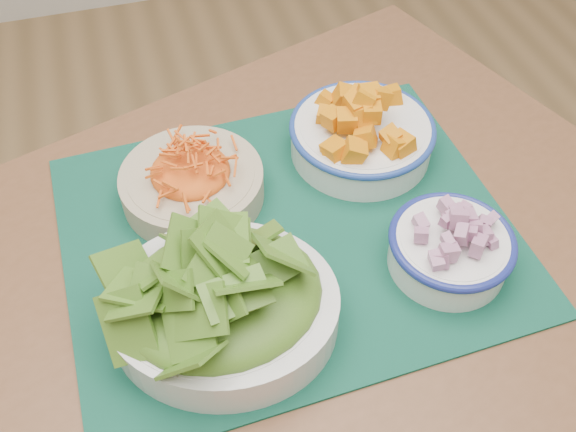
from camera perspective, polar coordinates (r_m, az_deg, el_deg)
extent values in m
cube|color=brown|center=(0.81, -3.64, -6.86)|extent=(1.32, 1.08, 0.04)
cylinder|color=brown|center=(1.46, 7.22, 2.95)|extent=(0.06, 0.06, 0.71)
cube|color=#073025|center=(0.84, 0.00, -1.44)|extent=(0.58, 0.48, 0.00)
cylinder|color=tan|center=(0.87, -8.48, 2.75)|extent=(0.23, 0.23, 0.04)
ellipsoid|color=orange|center=(0.84, -8.77, 4.52)|extent=(0.17, 0.17, 0.03)
cylinder|color=white|center=(0.93, 6.52, 6.85)|extent=(0.22, 0.22, 0.05)
torus|color=#203E93|center=(0.91, 6.64, 7.83)|extent=(0.21, 0.21, 0.01)
ellipsoid|color=orange|center=(0.90, 6.79, 9.09)|extent=(0.18, 0.18, 0.04)
ellipsoid|color=#326115|center=(0.68, -6.14, -5.46)|extent=(0.23, 0.19, 0.07)
cylinder|color=white|center=(0.81, 14.13, -3.03)|extent=(0.16, 0.16, 0.05)
torus|color=navy|center=(0.79, 14.41, -2.09)|extent=(0.15, 0.15, 0.01)
ellipsoid|color=#7A1B4D|center=(0.78, 14.64, -1.34)|extent=(0.13, 0.13, 0.02)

